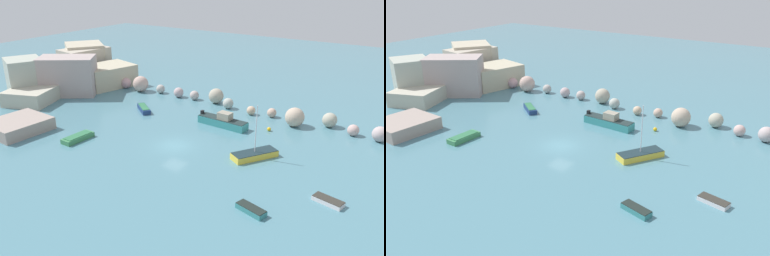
# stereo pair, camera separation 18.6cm
# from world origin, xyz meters

# --- Properties ---
(cove_water) EXTENTS (160.00, 160.00, 0.00)m
(cove_water) POSITION_xyz_m (0.00, 0.00, 0.00)
(cove_water) COLOR teal
(cove_water) RESTS_ON ground
(cliff_headland_left) EXTENTS (17.92, 25.67, 6.19)m
(cliff_headland_left) POSITION_xyz_m (-29.77, 11.25, 2.64)
(cliff_headland_left) COLOR #B9B39F
(cliff_headland_left) RESTS_ON ground
(rock_breakwater) EXTENTS (46.82, 5.12, 2.73)m
(rock_breakwater) POSITION_xyz_m (3.12, 15.19, 1.11)
(rock_breakwater) COLOR #C0969B
(rock_breakwater) RESTS_ON ground
(stone_dock) EXTENTS (6.53, 7.23, 1.57)m
(stone_dock) POSITION_xyz_m (-19.32, -7.29, 0.78)
(stone_dock) COLOR #A29086
(stone_dock) RESTS_ON ground
(channel_buoy) EXTENTS (0.50, 0.50, 0.50)m
(channel_buoy) POSITION_xyz_m (7.43, 10.45, 0.25)
(channel_buoy) COLOR gold
(channel_buoy) RESTS_ON cove_water
(moored_boat_0) EXTENTS (3.84, 3.30, 0.71)m
(moored_boat_0) POSITION_xyz_m (-10.97, 7.60, 0.35)
(moored_boat_0) COLOR navy
(moored_boat_0) RESTS_ON cove_water
(moored_boat_1) EXTENTS (2.91, 1.68, 0.46)m
(moored_boat_1) POSITION_xyz_m (18.69, -2.53, 0.23)
(moored_boat_1) COLOR silver
(moored_boat_1) RESTS_ON cove_water
(moored_boat_2) EXTENTS (2.93, 1.71, 0.54)m
(moored_boat_2) POSITION_xyz_m (13.56, -7.61, 0.27)
(moored_boat_2) COLOR teal
(moored_boat_2) RESTS_ON cove_water
(moored_boat_3) EXTENTS (1.66, 4.04, 0.65)m
(moored_boat_3) POSITION_xyz_m (-10.80, -5.08, 0.32)
(moored_boat_3) COLOR #3D8451
(moored_boat_3) RESTS_ON cove_water
(moored_boat_4) EXTENTS (4.27, 5.33, 6.09)m
(moored_boat_4) POSITION_xyz_m (9.23, 2.27, 0.40)
(moored_boat_4) COLOR yellow
(moored_boat_4) RESTS_ON cove_water
(moored_boat_5) EXTENTS (6.99, 2.15, 1.96)m
(moored_boat_5) POSITION_xyz_m (1.63, 8.67, 0.67)
(moored_boat_5) COLOR teal
(moored_boat_5) RESTS_ON cove_water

